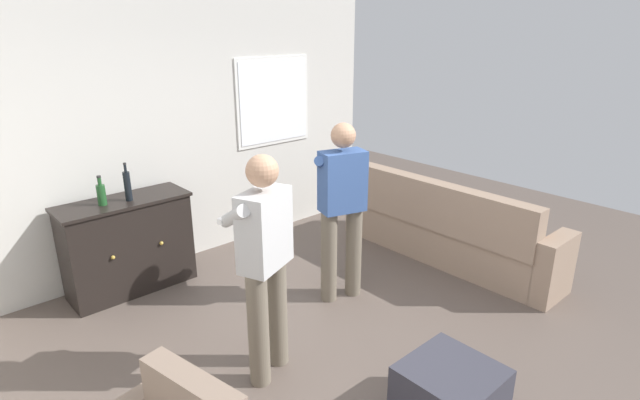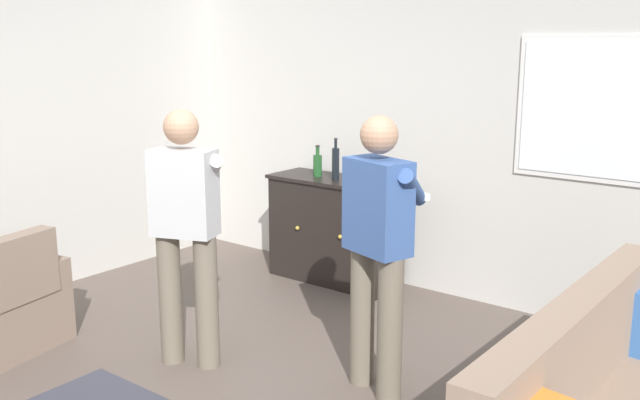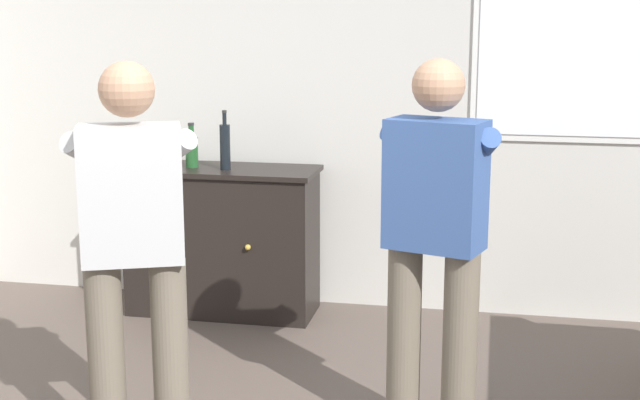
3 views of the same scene
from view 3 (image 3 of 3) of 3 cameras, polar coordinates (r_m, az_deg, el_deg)
The scene contains 6 objects.
wall_back_with_window at distance 5.61m, azimuth 2.64°, elevation 7.26°, with size 5.20×0.15×2.80m.
sideboard_cabinet at distance 5.61m, azimuth -6.26°, elevation -2.58°, with size 1.20×0.49×0.92m.
bottle_wine_green at distance 5.42m, azimuth -6.10°, elevation 3.47°, with size 0.06×0.06×0.36m.
bottle_liquor_amber at distance 5.54m, azimuth -8.21°, elevation 3.17°, with size 0.08×0.08×0.28m.
person_standing_left at distance 3.67m, azimuth -11.83°, elevation -2.92°, with size 0.52×0.52×1.68m.
person_standing_right at distance 3.81m, azimuth 7.39°, elevation -2.21°, with size 0.53×0.52×1.68m.
Camera 3 is at (0.88, -2.87, 1.86)m, focal length 50.00 mm.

